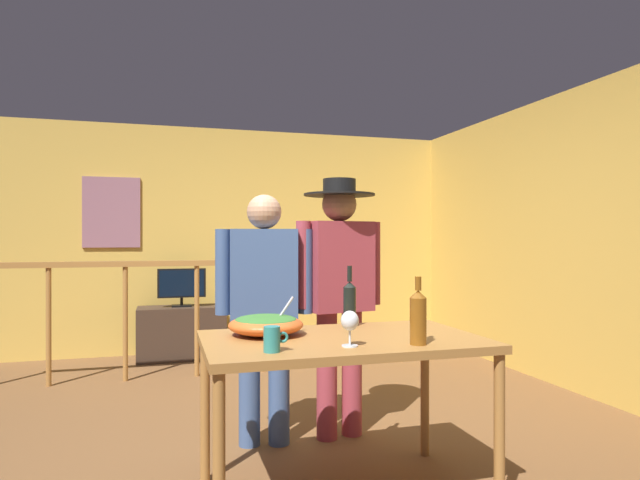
% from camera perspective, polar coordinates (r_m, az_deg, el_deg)
% --- Properties ---
extents(ground_plane, '(7.68, 7.68, 0.00)m').
position_cam_1_polar(ground_plane, '(3.61, -3.42, -20.31)').
color(ground_plane, brown).
extents(back_wall, '(5.10, 0.10, 2.50)m').
position_cam_1_polar(back_wall, '(6.30, -9.33, 0.04)').
color(back_wall, gold).
rests_on(back_wall, ground_plane).
extents(side_wall_right, '(0.10, 4.43, 2.50)m').
position_cam_1_polar(side_wall_right, '(5.32, 22.11, 0.02)').
color(side_wall_right, gold).
rests_on(side_wall_right, ground_plane).
extents(framed_picture, '(0.58, 0.03, 0.75)m').
position_cam_1_polar(framed_picture, '(6.22, -20.97, 2.72)').
color(framed_picture, '#916272').
extents(stair_railing, '(3.18, 0.10, 1.11)m').
position_cam_1_polar(stair_railing, '(5.16, -10.57, -6.14)').
color(stair_railing, '#9E6B33').
rests_on(stair_railing, ground_plane).
extents(tv_console, '(0.90, 0.40, 0.55)m').
position_cam_1_polar(tv_console, '(5.99, -14.27, -9.36)').
color(tv_console, '#38281E').
rests_on(tv_console, ground_plane).
extents(flat_screen_tv, '(0.49, 0.12, 0.40)m').
position_cam_1_polar(flat_screen_tv, '(5.89, -14.26, -4.50)').
color(flat_screen_tv, black).
rests_on(flat_screen_tv, tv_console).
extents(serving_table, '(1.34, 0.81, 0.78)m').
position_cam_1_polar(serving_table, '(2.70, 2.36, -11.74)').
color(serving_table, '#9E6B33').
rests_on(serving_table, ground_plane).
extents(salad_bowl, '(0.37, 0.37, 0.19)m').
position_cam_1_polar(salad_bowl, '(2.75, -5.68, -8.72)').
color(salad_bowl, '#DB5B23').
rests_on(salad_bowl, serving_table).
extents(wine_glass, '(0.08, 0.08, 0.16)m').
position_cam_1_polar(wine_glass, '(2.45, 3.14, -8.58)').
color(wine_glass, silver).
rests_on(wine_glass, serving_table).
extents(wine_bottle_amber, '(0.08, 0.08, 0.31)m').
position_cam_1_polar(wine_bottle_amber, '(2.52, 10.23, -7.86)').
color(wine_bottle_amber, brown).
rests_on(wine_bottle_amber, serving_table).
extents(wine_bottle_dark, '(0.07, 0.07, 0.33)m').
position_cam_1_polar(wine_bottle_dark, '(2.99, 3.12, -6.55)').
color(wine_bottle_dark, black).
rests_on(wine_bottle_dark, serving_table).
extents(mug_teal, '(0.11, 0.07, 0.11)m').
position_cam_1_polar(mug_teal, '(2.35, -5.00, -10.29)').
color(mug_teal, teal).
rests_on(mug_teal, serving_table).
extents(person_standing_left, '(0.59, 0.28, 1.53)m').
position_cam_1_polar(person_standing_left, '(3.37, -5.85, -6.01)').
color(person_standing_left, '#3D5684').
rests_on(person_standing_left, ground_plane).
extents(person_standing_right, '(0.59, 0.45, 1.64)m').
position_cam_1_polar(person_standing_right, '(3.48, 2.05, -4.47)').
color(person_standing_right, '#9E3842').
rests_on(person_standing_right, ground_plane).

